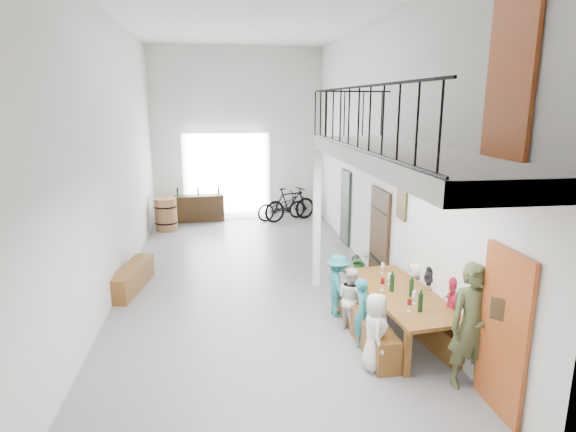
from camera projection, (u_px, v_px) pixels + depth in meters
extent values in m
plane|color=slate|center=(253.00, 281.00, 10.41)|extent=(12.00, 12.00, 0.00)
plane|color=silver|center=(238.00, 134.00, 15.55)|extent=(5.50, 0.00, 5.50)
plane|color=silver|center=(300.00, 229.00, 4.00)|extent=(5.50, 0.00, 5.50)
plane|color=silver|center=(110.00, 156.00, 9.39)|extent=(0.00, 12.00, 12.00)
plane|color=silver|center=(381.00, 152.00, 10.16)|extent=(0.00, 12.00, 12.00)
plane|color=white|center=(248.00, 9.00, 9.14)|extent=(12.00, 12.00, 0.00)
cube|color=white|center=(227.00, 176.00, 15.75)|extent=(2.80, 0.08, 2.80)
cube|color=#9C441B|center=(503.00, 333.00, 5.83)|extent=(0.06, 0.95, 2.10)
cube|color=#362312|center=(379.00, 235.00, 10.27)|extent=(0.06, 1.10, 2.00)
cube|color=#2F3A31|center=(345.00, 208.00, 12.97)|extent=(0.06, 0.80, 2.00)
cube|color=#9C441B|center=(511.00, 73.00, 5.51)|extent=(0.06, 0.90, 1.95)
cube|color=#44341B|center=(402.00, 205.00, 9.01)|extent=(0.04, 0.45, 0.55)
cylinder|color=white|center=(362.00, 162.00, 11.39)|extent=(0.04, 0.28, 0.28)
cube|color=white|center=(404.00, 158.00, 6.92)|extent=(1.50, 5.60, 0.25)
cube|color=black|center=(358.00, 87.00, 6.59)|extent=(0.03, 5.60, 0.03)
cube|color=black|center=(356.00, 148.00, 6.78)|extent=(0.03, 5.60, 0.03)
cube|color=black|center=(353.00, 91.00, 9.37)|extent=(1.50, 0.03, 0.03)
cube|color=white|center=(317.00, 219.00, 9.83)|extent=(0.14, 0.14, 2.88)
cube|color=brown|center=(401.00, 294.00, 7.76)|extent=(1.29, 2.62, 0.06)
cube|color=brown|center=(407.00, 353.00, 6.72)|extent=(0.09, 0.09, 0.73)
cube|color=brown|center=(462.00, 345.00, 6.93)|extent=(0.09, 0.09, 0.73)
cube|color=brown|center=(350.00, 294.00, 8.77)|extent=(0.09, 0.09, 0.73)
cube|color=brown|center=(394.00, 290.00, 8.98)|extent=(0.09, 0.09, 0.73)
cube|color=brown|center=(366.00, 326.00, 7.77)|extent=(0.38, 2.18, 0.50)
cube|color=brown|center=(422.00, 324.00, 7.90)|extent=(0.57, 2.01, 0.46)
cylinder|color=black|center=(412.00, 286.00, 7.55)|extent=(0.07, 0.07, 0.35)
cylinder|color=black|center=(421.00, 300.00, 7.01)|extent=(0.07, 0.07, 0.35)
cylinder|color=black|center=(392.00, 281.00, 7.75)|extent=(0.07, 0.07, 0.35)
cube|color=brown|center=(132.00, 278.00, 9.91)|extent=(0.70, 1.79, 0.49)
cylinder|color=#8F5F3A|center=(166.00, 214.00, 14.44)|extent=(0.65, 0.65, 0.98)
cylinder|color=black|center=(167.00, 222.00, 14.49)|extent=(0.67, 0.67, 0.05)
cylinder|color=black|center=(166.00, 206.00, 14.38)|extent=(0.67, 0.67, 0.05)
cube|color=#362312|center=(199.00, 208.00, 15.57)|extent=(1.62, 0.53, 0.84)
cylinder|color=black|center=(178.00, 192.00, 15.33)|extent=(0.06, 0.06, 0.28)
cylinder|color=black|center=(198.00, 191.00, 15.47)|extent=(0.06, 0.06, 0.28)
cylinder|color=black|center=(218.00, 190.00, 15.58)|extent=(0.06, 0.06, 0.28)
imported|color=silver|center=(375.00, 331.00, 6.89)|extent=(0.47, 0.63, 1.15)
imported|color=#247679|center=(363.00, 312.00, 7.56)|extent=(0.41, 0.48, 1.12)
imported|color=silver|center=(351.00, 298.00, 8.12)|extent=(0.59, 0.65, 1.09)
imported|color=#247679|center=(338.00, 285.00, 8.62)|extent=(0.50, 0.78, 1.15)
imported|color=red|center=(453.00, 316.00, 7.26)|extent=(0.36, 0.76, 1.26)
imported|color=black|center=(432.00, 298.00, 8.06)|extent=(0.47, 1.11, 1.16)
imported|color=silver|center=(414.00, 291.00, 8.53)|extent=(0.42, 0.56, 1.02)
imported|color=#454B2A|center=(473.00, 326.00, 6.39)|extent=(0.67, 0.48, 1.75)
imported|color=#19491A|center=(359.00, 261.00, 10.95)|extent=(0.48, 0.43, 0.48)
imported|color=black|center=(282.00, 206.00, 15.72)|extent=(1.82, 1.13, 0.90)
imported|color=black|center=(290.00, 204.00, 15.55)|extent=(1.91, 1.16, 1.11)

